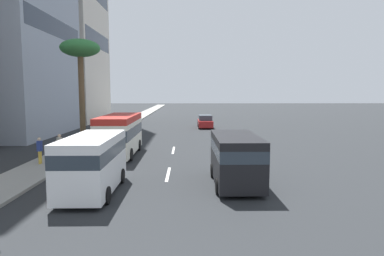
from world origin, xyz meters
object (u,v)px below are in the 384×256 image
at_px(car_third, 205,122).
at_px(palm_tree, 80,53).
at_px(van_fourth, 236,157).
at_px(pedestrian_by_tree, 60,145).
at_px(minibus_second, 120,133).
at_px(van_lead, 93,161).
at_px(pedestrian_mid_block, 83,134).
at_px(pedestrian_near_lamp, 40,149).

distance_m(car_third, palm_tree, 19.94).
height_order(van_fourth, pedestrian_by_tree, van_fourth).
relative_size(minibus_second, pedestrian_by_tree, 4.23).
height_order(car_third, van_fourth, van_fourth).
bearing_deg(van_lead, pedestrian_mid_block, -161.21).
bearing_deg(car_third, pedestrian_near_lamp, 152.81).
xyz_separation_m(minibus_second, pedestrian_by_tree, (-1.77, 3.62, -0.55)).
height_order(car_third, pedestrian_by_tree, pedestrian_by_tree).
xyz_separation_m(car_third, pedestrian_near_lamp, (-22.05, 11.33, 0.26)).
distance_m(minibus_second, palm_tree, 7.65).
bearing_deg(pedestrian_by_tree, pedestrian_near_lamp, 107.23).
xyz_separation_m(minibus_second, van_fourth, (-7.78, -7.14, -0.19)).
bearing_deg(palm_tree, pedestrian_by_tree, 179.64).
height_order(minibus_second, pedestrian_by_tree, minibus_second).
distance_m(van_lead, pedestrian_mid_block, 13.85).
distance_m(van_lead, palm_tree, 14.22).
bearing_deg(minibus_second, pedestrian_near_lamp, -50.67).
distance_m(pedestrian_near_lamp, pedestrian_mid_block, 7.59).
bearing_deg(van_fourth, palm_tree, 44.29).
height_order(car_third, pedestrian_mid_block, pedestrian_mid_block).
xyz_separation_m(pedestrian_mid_block, palm_tree, (-0.92, -0.32, 6.48)).
relative_size(minibus_second, pedestrian_mid_block, 4.17).
distance_m(van_lead, van_fourth, 6.70).
xyz_separation_m(car_third, pedestrian_by_tree, (-20.38, 10.74, 0.26)).
bearing_deg(van_fourth, van_lead, 100.24).
bearing_deg(pedestrian_by_tree, van_lead, 156.61).
xyz_separation_m(car_third, pedestrian_mid_block, (-14.47, 11.03, 0.28)).
relative_size(car_third, pedestrian_near_lamp, 2.86).
distance_m(minibus_second, van_fourth, 10.56).
relative_size(van_lead, van_fourth, 1.05).
distance_m(pedestrian_mid_block, palm_tree, 6.55).
bearing_deg(pedestrian_by_tree, car_third, -81.23).
bearing_deg(pedestrian_by_tree, van_fourth, -172.64).
xyz_separation_m(minibus_second, car_third, (18.61, -7.12, -0.81)).
bearing_deg(minibus_second, pedestrian_by_tree, -63.90).
bearing_deg(palm_tree, minibus_second, -131.84).
relative_size(pedestrian_by_tree, palm_tree, 0.19).
height_order(van_fourth, pedestrian_mid_block, van_fourth).
relative_size(van_fourth, pedestrian_near_lamp, 3.11).
height_order(van_lead, car_third, van_lead).
relative_size(pedestrian_near_lamp, palm_tree, 0.19).
distance_m(minibus_second, pedestrian_mid_block, 5.72).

